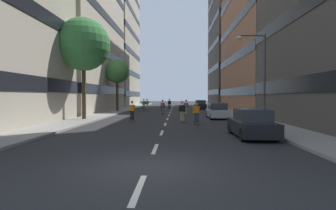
% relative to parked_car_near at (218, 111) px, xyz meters
% --- Properties ---
extents(ground_plane, '(167.40, 167.40, 0.00)m').
position_rel_parked_car_near_xyz_m(ground_plane, '(-4.90, 9.12, -0.70)').
color(ground_plane, '#28282B').
extents(sidewalk_left, '(2.79, 76.72, 0.14)m').
position_rel_parked_car_near_xyz_m(sidewalk_left, '(-12.39, 12.61, -0.63)').
color(sidewalk_left, gray).
rests_on(sidewalk_left, ground_plane).
extents(sidewalk_right, '(2.79, 76.72, 0.14)m').
position_rel_parked_car_near_xyz_m(sidewalk_right, '(2.60, 12.61, -0.63)').
color(sidewalk_right, gray).
rests_on(sidewalk_right, ground_plane).
extents(lane_markings, '(0.16, 62.20, 0.01)m').
position_rel_parked_car_near_xyz_m(lane_markings, '(-4.90, 9.22, -0.70)').
color(lane_markings, silver).
rests_on(lane_markings, ground_plane).
extents(building_left_far, '(16.66, 20.21, 36.04)m').
position_rel_parked_car_near_xyz_m(building_left_far, '(-22.06, 35.06, 17.41)').
color(building_left_far, '#B2A893').
rests_on(building_left_far, ground_plane).
extents(building_right_mid, '(16.66, 22.26, 18.77)m').
position_rel_parked_car_near_xyz_m(building_right_mid, '(12.26, 12.25, 8.78)').
color(building_right_mid, '#9E6B51').
rests_on(building_right_mid, ground_plane).
extents(building_right_far, '(16.66, 18.74, 35.80)m').
position_rel_parked_car_near_xyz_m(building_right_far, '(12.26, 35.06, 17.29)').
color(building_right_far, '#4C4744').
rests_on(building_right_far, ground_plane).
extents(parked_car_near, '(1.82, 4.40, 1.52)m').
position_rel_parked_car_near_xyz_m(parked_car_near, '(0.00, 0.00, 0.00)').
color(parked_car_near, '#B2B7BF').
rests_on(parked_car_near, ground_plane).
extents(parked_car_mid, '(1.82, 4.40, 1.52)m').
position_rel_parked_car_near_xyz_m(parked_car_mid, '(0.00, 19.91, 0.00)').
color(parked_car_mid, black).
rests_on(parked_car_mid, ground_plane).
extents(parked_car_far, '(1.82, 4.40, 1.52)m').
position_rel_parked_car_near_xyz_m(parked_car_far, '(0.00, -12.37, 0.00)').
color(parked_car_far, black).
rests_on(parked_car_far, ground_plane).
extents(street_tree_near, '(3.35, 3.35, 7.24)m').
position_rel_parked_car_near_xyz_m(street_tree_near, '(-12.39, 11.39, 4.95)').
color(street_tree_near, '#4C3823').
rests_on(street_tree_near, sidewalk_left).
extents(street_tree_mid, '(4.75, 4.75, 9.08)m').
position_rel_parked_car_near_xyz_m(street_tree_mid, '(-12.39, -2.55, 6.12)').
color(street_tree_mid, '#4C3823').
rests_on(street_tree_mid, sidewalk_left).
extents(streetlamp_right, '(2.13, 0.30, 6.50)m').
position_rel_parked_car_near_xyz_m(streetlamp_right, '(1.95, -7.05, 3.44)').
color(streetlamp_right, '#3F3F44').
rests_on(streetlamp_right, sidewalk_right).
extents(skater_0, '(0.53, 0.90, 1.78)m').
position_rel_parked_car_near_xyz_m(skater_0, '(-7.92, -3.19, 0.29)').
color(skater_0, brown).
rests_on(skater_0, ground_plane).
extents(skater_1, '(0.53, 0.90, 1.78)m').
position_rel_parked_car_near_xyz_m(skater_1, '(-2.92, 5.02, 0.32)').
color(skater_1, brown).
rests_on(skater_1, ground_plane).
extents(skater_2, '(0.55, 0.92, 1.78)m').
position_rel_parked_car_near_xyz_m(skater_2, '(-8.98, 14.20, 0.32)').
color(skater_2, brown).
rests_on(skater_2, ground_plane).
extents(skater_3, '(0.57, 0.92, 1.78)m').
position_rel_parked_car_near_xyz_m(skater_3, '(-2.49, -5.96, 0.29)').
color(skater_3, brown).
rests_on(skater_3, ground_plane).
extents(skater_4, '(0.56, 0.92, 1.78)m').
position_rel_parked_car_near_xyz_m(skater_4, '(-8.86, 17.69, 0.32)').
color(skater_4, brown).
rests_on(skater_4, ground_plane).
extents(skater_5, '(0.56, 0.92, 1.78)m').
position_rel_parked_car_near_xyz_m(skater_5, '(-3.54, -4.01, 0.32)').
color(skater_5, brown).
rests_on(skater_5, ground_plane).
extents(skater_6, '(0.57, 0.92, 1.78)m').
position_rel_parked_car_near_xyz_m(skater_6, '(-5.67, 4.82, 0.32)').
color(skater_6, brown).
rests_on(skater_6, ground_plane).
extents(skater_7, '(0.56, 0.92, 1.78)m').
position_rel_parked_car_near_xyz_m(skater_7, '(-5.22, 18.27, 0.29)').
color(skater_7, brown).
rests_on(skater_7, ground_plane).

